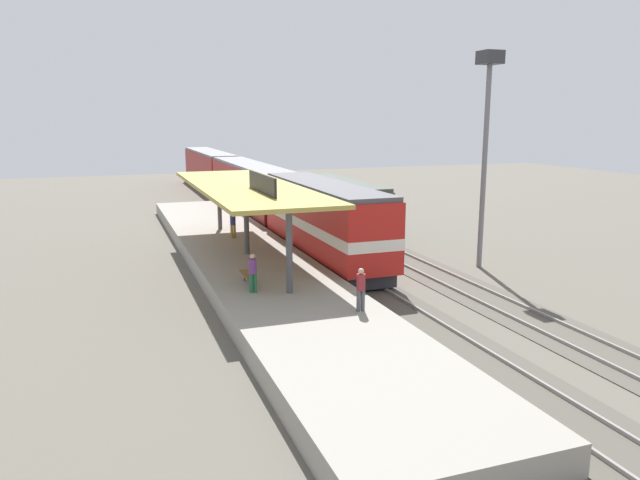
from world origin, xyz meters
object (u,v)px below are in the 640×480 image
(person_waiting, at_px, (233,223))
(passenger_carriage_rear, at_px, (210,169))
(platform_bench, at_px, (248,275))
(passenger_carriage_front, at_px, (251,188))
(light_mast, at_px, (487,115))
(freight_car, at_px, (341,204))
(person_boarding, at_px, (361,287))
(person_walking, at_px, (253,271))
(locomotive, at_px, (324,221))

(person_waiting, bearing_deg, passenger_carriage_rear, 82.71)
(platform_bench, distance_m, passenger_carriage_front, 25.20)
(light_mast, bearing_deg, freight_car, 103.83)
(passenger_carriage_rear, bearing_deg, person_waiting, -97.29)
(person_waiting, distance_m, person_boarding, 15.97)
(freight_car, relative_size, person_walking, 7.02)
(person_walking, bearing_deg, passenger_carriage_front, 76.75)
(person_walking, bearing_deg, locomotive, 51.93)
(person_waiting, xyz_separation_m, person_boarding, (1.68, -15.88, 0.00))
(person_waiting, height_order, person_walking, same)
(platform_bench, xyz_separation_m, passenger_carriage_rear, (6.00, 45.26, 0.97))
(passenger_carriage_front, bearing_deg, person_walking, -103.25)
(passenger_carriage_rear, height_order, person_waiting, passenger_carriage_rear)
(passenger_carriage_rear, xyz_separation_m, person_boarding, (-2.74, -50.40, -0.46))
(freight_car, xyz_separation_m, person_walking, (-10.66, -16.60, -0.12))
(locomotive, bearing_deg, platform_bench, -132.90)
(platform_bench, height_order, person_walking, person_walking)
(freight_car, bearing_deg, platform_bench, -124.68)
(light_mast, height_order, person_walking, light_mast)
(person_walking, height_order, person_boarding, same)
(freight_car, bearing_deg, passenger_carriage_rear, 98.74)
(passenger_carriage_front, xyz_separation_m, person_waiting, (-4.42, -13.73, -0.46))
(locomotive, bearing_deg, light_mast, -27.95)
(light_mast, distance_m, person_boarding, 14.48)
(person_waiting, distance_m, person_walking, 12.12)
(person_waiting, xyz_separation_m, person_walking, (-1.64, -12.01, 0.00))
(passenger_carriage_front, xyz_separation_m, person_boarding, (-2.74, -29.60, -0.46))
(passenger_carriage_front, relative_size, passenger_carriage_rear, 1.00)
(person_waiting, bearing_deg, freight_car, 26.97)
(freight_car, bearing_deg, light_mast, -76.17)
(freight_car, distance_m, light_mast, 14.85)
(platform_bench, bearing_deg, passenger_carriage_front, 76.22)
(platform_bench, bearing_deg, passenger_carriage_rear, 82.45)
(freight_car, relative_size, light_mast, 1.03)
(platform_bench, bearing_deg, person_boarding, -57.62)
(passenger_carriage_rear, relative_size, light_mast, 1.71)
(passenger_carriage_front, distance_m, light_mast, 24.25)
(person_waiting, relative_size, person_boarding, 1.00)
(passenger_carriage_front, xyz_separation_m, person_walking, (-6.06, -25.74, -0.46))
(locomotive, relative_size, light_mast, 1.23)
(passenger_carriage_rear, height_order, freight_car, passenger_carriage_rear)
(passenger_carriage_front, relative_size, person_walking, 11.70)
(person_boarding, bearing_deg, passenger_carriage_rear, 86.89)
(person_boarding, bearing_deg, freight_car, 70.28)
(passenger_carriage_rear, bearing_deg, platform_bench, -97.55)
(platform_bench, bearing_deg, person_waiting, 81.62)
(person_waiting, bearing_deg, passenger_carriage_front, 72.15)
(platform_bench, height_order, locomotive, locomotive)
(passenger_carriage_front, bearing_deg, freight_car, -63.28)
(locomotive, xyz_separation_m, person_waiting, (-4.42, 4.27, -0.56))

